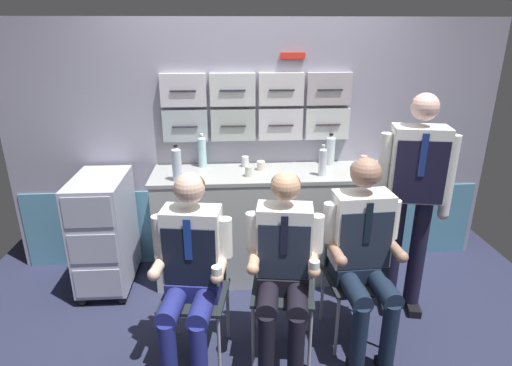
% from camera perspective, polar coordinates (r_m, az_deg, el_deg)
% --- Properties ---
extents(ground, '(4.80, 4.80, 0.04)m').
position_cam_1_polar(ground, '(3.02, 1.39, -23.45)').
color(ground, '#252841').
extents(galley_bulkhead, '(4.20, 0.14, 2.15)m').
position_cam_1_polar(galley_bulkhead, '(3.69, -0.31, 4.51)').
color(galley_bulkhead, '#9996AC').
rests_on(galley_bulkhead, ground).
extents(galley_counter, '(1.99, 0.53, 0.95)m').
position_cam_1_polar(galley_counter, '(3.65, 2.27, -5.58)').
color(galley_counter, '#ADB0AC').
rests_on(galley_counter, ground).
extents(service_trolley, '(0.40, 0.65, 0.97)m').
position_cam_1_polar(service_trolley, '(3.67, -19.83, -6.03)').
color(service_trolley, black).
rests_on(service_trolley, ground).
extents(folding_chair_left, '(0.46, 0.46, 0.87)m').
position_cam_1_polar(folding_chair_left, '(2.84, -7.93, -12.38)').
color(folding_chair_left, '#A8AAAF').
rests_on(folding_chair_left, ground).
extents(crew_member_left, '(0.50, 0.64, 1.28)m').
position_cam_1_polar(crew_member_left, '(2.62, -8.87, -11.18)').
color(crew_member_left, black).
rests_on(crew_member_left, ground).
extents(folding_chair_center, '(0.45, 0.46, 0.87)m').
position_cam_1_polar(folding_chair_center, '(2.87, 3.74, -11.79)').
color(folding_chair_center, '#A8AAAF').
rests_on(folding_chair_center, ground).
extents(crew_member_center, '(0.49, 0.63, 1.27)m').
position_cam_1_polar(crew_member_center, '(2.65, 3.76, -10.77)').
color(crew_member_center, black).
rests_on(crew_member_center, ground).
extents(folding_chair_right, '(0.42, 0.42, 0.87)m').
position_cam_1_polar(folding_chair_right, '(3.05, 13.02, -10.29)').
color(folding_chair_right, '#A8AAAF').
rests_on(folding_chair_right, ground).
extents(crew_member_right, '(0.51, 0.64, 1.32)m').
position_cam_1_polar(crew_member_right, '(2.83, 14.40, -8.50)').
color(crew_member_right, black).
rests_on(crew_member_right, ground).
extents(crew_member_standing, '(0.52, 0.31, 1.67)m').
position_cam_1_polar(crew_member_standing, '(3.19, 20.58, -0.78)').
color(crew_member_standing, black).
rests_on(crew_member_standing, ground).
extents(water_bottle_tall, '(0.07, 0.07, 0.29)m').
position_cam_1_polar(water_bottle_tall, '(3.58, -7.29, 4.29)').
color(water_bottle_tall, '#AEDBE6').
rests_on(water_bottle_tall, galley_counter).
extents(sparkling_bottle_green, '(0.06, 0.06, 0.25)m').
position_cam_1_polar(sparkling_bottle_green, '(3.38, 9.01, 2.93)').
color(sparkling_bottle_green, silver).
rests_on(sparkling_bottle_green, galley_counter).
extents(water_bottle_clear, '(0.07, 0.07, 0.29)m').
position_cam_1_polar(water_bottle_clear, '(3.28, -10.68, 2.59)').
color(water_bottle_clear, silver).
rests_on(water_bottle_clear, galley_counter).
extents(water_bottle_blue_cap, '(0.08, 0.08, 0.27)m').
position_cam_1_polar(water_bottle_blue_cap, '(3.67, 10.04, 4.44)').
color(water_bottle_blue_cap, silver).
rests_on(water_bottle_blue_cap, galley_counter).
extents(paper_cup_blue, '(0.07, 0.07, 0.07)m').
position_cam_1_polar(paper_cup_blue, '(3.50, 0.67, 2.41)').
color(paper_cup_blue, beige).
rests_on(paper_cup_blue, galley_counter).
extents(paper_cup_tan, '(0.06, 0.06, 0.08)m').
position_cam_1_polar(paper_cup_tan, '(3.35, -1.00, 1.64)').
color(paper_cup_tan, silver).
rests_on(paper_cup_tan, galley_counter).
extents(coffee_cup_white, '(0.06, 0.06, 0.09)m').
position_cam_1_polar(coffee_cup_white, '(3.58, -1.47, 2.96)').
color(coffee_cup_white, white).
rests_on(coffee_cup_white, galley_counter).
extents(espresso_cup_small, '(0.06, 0.06, 0.07)m').
position_cam_1_polar(espresso_cup_small, '(3.78, 14.37, 3.10)').
color(espresso_cup_small, tan).
rests_on(espresso_cup_small, galley_counter).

